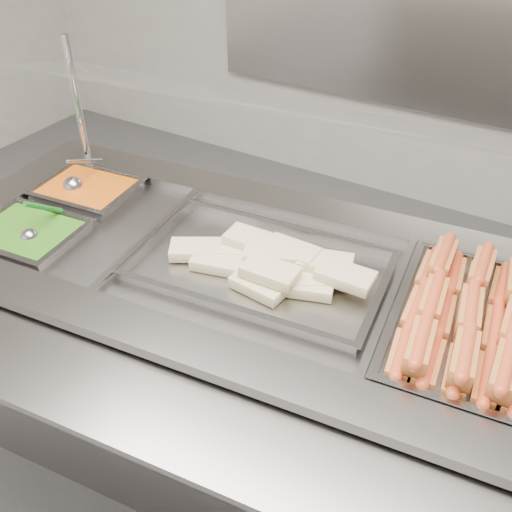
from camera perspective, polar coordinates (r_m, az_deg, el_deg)
The scene contains 12 objects.
back_panel at distance 3.25m, azimuth 21.86°, elevation 22.58°, with size 3.00×0.04×1.20m, color #A9A39E.
steam_counter at distance 1.92m, azimuth -1.39°, elevation -11.03°, with size 1.96×1.03×0.90m.
tray_rail at distance 1.33m, azimuth -11.45°, elevation -14.05°, with size 1.82×0.56×0.05m.
sneeze_guard at distance 1.60m, azimuth 1.65°, elevation 14.64°, with size 1.67×0.47×0.44m.
pan_hotdogs at distance 1.53m, azimuth 20.14°, elevation -7.24°, with size 0.40×0.58×0.10m.
pan_wraps at distance 1.61m, azimuth 0.32°, elevation -1.49°, with size 0.72×0.47×0.07m.
pan_beans at distance 2.05m, azimuth -16.36°, elevation 5.63°, with size 0.32×0.27×0.10m.
pan_peas at distance 1.87m, azimuth -21.70°, elevation 1.30°, with size 0.32×0.27×0.10m.
hotdogs_in_buns at distance 1.50m, azimuth 20.54°, elevation -5.89°, with size 0.35×0.54×0.12m.
tortilla_wraps at distance 1.58m, azimuth 2.00°, elevation -0.71°, with size 0.60×0.27×0.07m.
ladle at distance 2.04m, azimuth -17.72°, elevation 6.79°, with size 0.07×0.20×0.14m.
serving_spoon at distance 1.83m, azimuth -21.46°, elevation 2.27°, with size 0.06×0.18×0.14m.
Camera 1 is at (0.56, -0.68, 1.87)m, focal length 40.00 mm.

